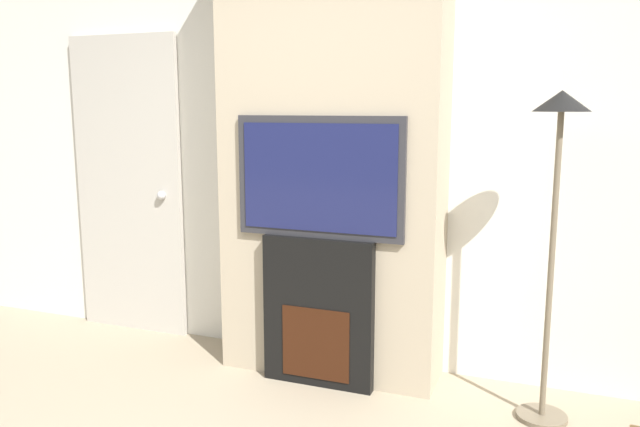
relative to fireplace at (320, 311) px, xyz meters
name	(u,v)px	position (x,y,z in m)	size (l,w,h in m)	color
wall_back	(345,146)	(0.00, 0.43, 0.92)	(6.00, 0.06, 2.70)	silver
chimney_breast	(332,148)	(0.00, 0.20, 0.92)	(1.29, 0.39, 2.70)	tan
fireplace	(320,311)	(0.00, 0.00, 0.00)	(0.65, 0.15, 0.86)	black
television	(320,177)	(0.00, 0.00, 0.77)	(0.97, 0.07, 0.68)	#2D2D33
floor_lamp	(557,177)	(1.22, 0.00, 0.82)	(0.27, 0.27, 1.66)	#726651
entry_door	(129,187)	(-1.58, 0.37, 0.60)	(0.85, 0.09, 2.07)	#BCB7AD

